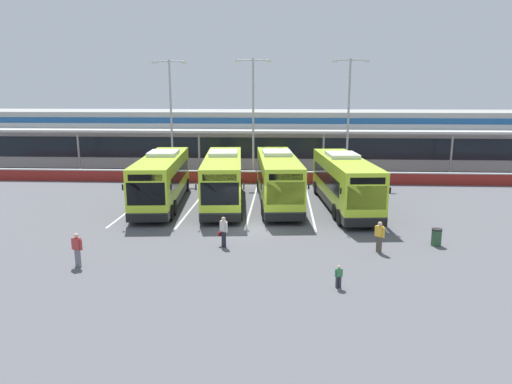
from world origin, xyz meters
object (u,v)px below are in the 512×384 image
coach_bus_leftmost (162,180)px  pedestrian_with_handbag (223,231)px  lamp_post_centre (253,112)px  pedestrian_in_dark_coat (77,249)px  lamp_post_east (349,112)px  pedestrian_near_bin (379,236)px  coach_bus_centre (278,180)px  litter_bin (436,237)px  pedestrian_child (339,276)px  lamp_post_west (171,111)px  coach_bus_right_centre (344,183)px  coach_bus_left_centre (223,180)px

coach_bus_leftmost → pedestrian_with_handbag: bearing=-58.9°
pedestrian_with_handbag → lamp_post_centre: size_ratio=0.15×
pedestrian_in_dark_coat → lamp_post_east: size_ratio=0.15×
pedestrian_near_bin → lamp_post_east: lamp_post_east is taller
pedestrian_with_handbag → lamp_post_east: (9.00, 19.87, 5.43)m
coach_bus_leftmost → coach_bus_centre: 8.41m
pedestrian_near_bin → litter_bin: (3.27, 1.27, -0.41)m
pedestrian_child → lamp_post_west: bearing=116.6°
pedestrian_child → pedestrian_near_bin: size_ratio=0.62×
coach_bus_leftmost → litter_bin: coach_bus_leftmost is taller
coach_bus_right_centre → lamp_post_west: lamp_post_west is taller
lamp_post_east → coach_bus_left_centre: bearing=-135.1°
pedestrian_child → lamp_post_east: size_ratio=0.09×
lamp_post_centre → lamp_post_east: same height
pedestrian_in_dark_coat → lamp_post_east: 28.39m
coach_bus_centre → pedestrian_child: 15.51m
coach_bus_leftmost → pedestrian_near_bin: coach_bus_leftmost is taller
lamp_post_east → litter_bin: size_ratio=11.83×
pedestrian_child → lamp_post_centre: lamp_post_centre is taller
lamp_post_centre → litter_bin: (10.99, -18.73, -5.82)m
coach_bus_leftmost → lamp_post_east: 18.57m
lamp_post_centre → coach_bus_centre: bearing=-75.8°
coach_bus_leftmost → litter_bin: (16.97, -8.57, -1.32)m
coach_bus_left_centre → lamp_post_east: bearing=44.9°
coach_bus_left_centre → lamp_post_west: lamp_post_west is taller
coach_bus_leftmost → coach_bus_right_centre: 13.07m
coach_bus_centre → pedestrian_near_bin: bearing=-63.2°
coach_bus_left_centre → pedestrian_in_dark_coat: bearing=-112.0°
litter_bin → coach_bus_leftmost: bearing=153.2°
coach_bus_leftmost → pedestrian_with_handbag: size_ratio=7.61×
coach_bus_left_centre → lamp_post_centre: size_ratio=1.12×
coach_bus_leftmost → pedestrian_near_bin: bearing=-35.7°
pedestrian_child → lamp_post_west: 29.71m
coach_bus_left_centre → pedestrian_child: 16.31m
pedestrian_with_handbag → pedestrian_child: pedestrian_with_handbag is taller
lamp_post_centre → litter_bin: lamp_post_centre is taller
coach_bus_left_centre → coach_bus_leftmost: bearing=-176.0°
pedestrian_near_bin → coach_bus_centre: bearing=116.8°
coach_bus_right_centre → pedestrian_child: coach_bus_right_centre is taller
coach_bus_leftmost → coach_bus_right_centre: same height
coach_bus_right_centre → pedestrian_child: (-1.95, -14.23, -1.24)m
coach_bus_centre → pedestrian_with_handbag: size_ratio=7.61×
coach_bus_centre → coach_bus_right_centre: size_ratio=1.00×
pedestrian_child → lamp_post_west: lamp_post_west is taller
coach_bus_right_centre → pedestrian_near_bin: size_ratio=7.61×
coach_bus_leftmost → litter_bin: bearing=-26.8°
pedestrian_in_dark_coat → lamp_post_centre: size_ratio=0.15×
lamp_post_centre → pedestrian_in_dark_coat: bearing=-106.6°
coach_bus_right_centre → pedestrian_in_dark_coat: bearing=-138.3°
coach_bus_right_centre → coach_bus_left_centre: bearing=176.0°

